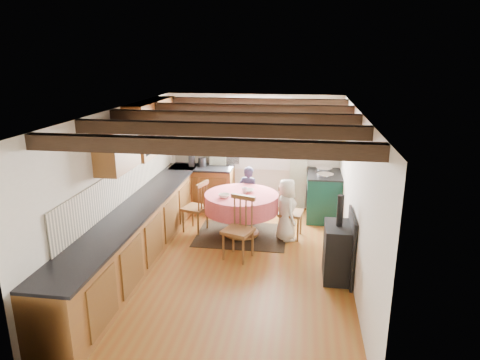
% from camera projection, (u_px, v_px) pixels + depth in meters
% --- Properties ---
extents(floor, '(3.60, 5.50, 0.00)m').
position_uv_depth(floor, '(233.00, 264.00, 6.78)').
color(floor, brown).
rests_on(floor, ground).
extents(ceiling, '(3.60, 5.50, 0.00)m').
position_uv_depth(ceiling, '(232.00, 111.00, 6.10)').
color(ceiling, white).
rests_on(ceiling, ground).
extents(wall_back, '(3.60, 0.00, 2.40)m').
position_uv_depth(wall_back, '(254.00, 152.00, 9.05)').
color(wall_back, silver).
rests_on(wall_back, ground).
extents(wall_front, '(3.60, 0.00, 2.40)m').
position_uv_depth(wall_front, '(182.00, 286.00, 3.83)').
color(wall_front, silver).
rests_on(wall_front, ground).
extents(wall_left, '(0.00, 5.50, 2.40)m').
position_uv_depth(wall_left, '(118.00, 186.00, 6.70)').
color(wall_left, silver).
rests_on(wall_left, ground).
extents(wall_right, '(0.00, 5.50, 2.40)m').
position_uv_depth(wall_right, '(355.00, 197.00, 6.19)').
color(wall_right, silver).
rests_on(wall_right, ground).
extents(beam_a, '(3.60, 0.16, 0.16)m').
position_uv_depth(beam_a, '(198.00, 146.00, 4.23)').
color(beam_a, black).
rests_on(beam_a, ceiling).
extents(beam_b, '(3.60, 0.16, 0.16)m').
position_uv_depth(beam_b, '(218.00, 129.00, 5.18)').
color(beam_b, black).
rests_on(beam_b, ceiling).
extents(beam_c, '(3.60, 0.16, 0.16)m').
position_uv_depth(beam_c, '(232.00, 118.00, 6.13)').
color(beam_c, black).
rests_on(beam_c, ceiling).
extents(beam_d, '(3.60, 0.16, 0.16)m').
position_uv_depth(beam_d, '(242.00, 109.00, 7.08)').
color(beam_d, black).
rests_on(beam_d, ceiling).
extents(beam_e, '(3.60, 0.16, 0.16)m').
position_uv_depth(beam_e, '(249.00, 103.00, 8.03)').
color(beam_e, black).
rests_on(beam_e, ceiling).
extents(splash_left, '(0.02, 4.50, 0.55)m').
position_uv_depth(splash_left, '(127.00, 181.00, 6.98)').
color(splash_left, beige).
rests_on(splash_left, wall_left).
extents(splash_back, '(1.40, 0.02, 0.55)m').
position_uv_depth(splash_back, '(207.00, 151.00, 9.17)').
color(splash_back, beige).
rests_on(splash_back, wall_back).
extents(base_cabinet_left, '(0.60, 5.30, 0.88)m').
position_uv_depth(base_cabinet_left, '(140.00, 233.00, 6.87)').
color(base_cabinet_left, brown).
rests_on(base_cabinet_left, floor).
extents(base_cabinet_back, '(1.30, 0.60, 0.88)m').
position_uv_depth(base_cabinet_back, '(202.00, 188.00, 9.13)').
color(base_cabinet_back, brown).
rests_on(base_cabinet_back, floor).
extents(worktop_left, '(0.64, 5.30, 0.04)m').
position_uv_depth(worktop_left, '(139.00, 206.00, 6.74)').
color(worktop_left, black).
rests_on(worktop_left, base_cabinet_left).
extents(worktop_back, '(1.30, 0.64, 0.04)m').
position_uv_depth(worktop_back, '(202.00, 168.00, 8.98)').
color(worktop_back, black).
rests_on(worktop_back, base_cabinet_back).
extents(wall_cabinet_glass, '(0.34, 1.80, 0.90)m').
position_uv_depth(wall_cabinet_glass, '(152.00, 126.00, 7.60)').
color(wall_cabinet_glass, brown).
rests_on(wall_cabinet_glass, wall_left).
extents(wall_cabinet_solid, '(0.34, 0.90, 0.70)m').
position_uv_depth(wall_cabinet_solid, '(117.00, 147.00, 6.19)').
color(wall_cabinet_solid, brown).
rests_on(wall_cabinet_solid, wall_left).
extents(window_frame, '(1.34, 0.03, 1.54)m').
position_uv_depth(window_frame, '(258.00, 133.00, 8.91)').
color(window_frame, white).
rests_on(window_frame, wall_back).
extents(window_pane, '(1.20, 0.01, 1.40)m').
position_uv_depth(window_pane, '(258.00, 133.00, 8.92)').
color(window_pane, white).
rests_on(window_pane, wall_back).
extents(curtain_left, '(0.35, 0.10, 2.10)m').
position_uv_depth(curtain_left, '(218.00, 156.00, 9.09)').
color(curtain_left, beige).
rests_on(curtain_left, wall_back).
extents(curtain_right, '(0.35, 0.10, 2.10)m').
position_uv_depth(curtain_right, '(299.00, 159.00, 8.85)').
color(curtain_right, beige).
rests_on(curtain_right, wall_back).
extents(curtain_rod, '(2.00, 0.03, 0.03)m').
position_uv_depth(curtain_rod, '(258.00, 105.00, 8.66)').
color(curtain_rod, black).
rests_on(curtain_rod, wall_back).
extents(wall_picture, '(0.04, 0.50, 0.60)m').
position_uv_depth(wall_picture, '(343.00, 134.00, 8.24)').
color(wall_picture, gold).
rests_on(wall_picture, wall_right).
extents(wall_plate, '(0.30, 0.02, 0.30)m').
position_uv_depth(wall_plate, '(305.00, 130.00, 8.74)').
color(wall_plate, silver).
rests_on(wall_plate, wall_back).
extents(rug, '(1.62, 1.26, 0.01)m').
position_uv_depth(rug, '(241.00, 235.00, 7.85)').
color(rug, '#2C2419').
rests_on(rug, floor).
extents(dining_table, '(1.32, 1.32, 0.79)m').
position_uv_depth(dining_table, '(241.00, 215.00, 7.74)').
color(dining_table, '#FD5C62').
rests_on(dining_table, floor).
extents(chair_near, '(0.57, 0.58, 1.02)m').
position_uv_depth(chair_near, '(238.00, 228.00, 6.85)').
color(chair_near, brown).
rests_on(chair_near, floor).
extents(chair_left, '(0.54, 0.52, 0.97)m').
position_uv_depth(chair_left, '(195.00, 206.00, 7.94)').
color(chair_left, brown).
rests_on(chair_left, floor).
extents(chair_right, '(0.50, 0.48, 0.99)m').
position_uv_depth(chair_right, '(291.00, 211.00, 7.66)').
color(chair_right, brown).
rests_on(chair_right, floor).
extents(aga_range, '(0.66, 1.02, 0.94)m').
position_uv_depth(aga_range, '(323.00, 195.00, 8.61)').
color(aga_range, '#0D3327').
rests_on(aga_range, floor).
extents(cast_iron_stove, '(0.38, 0.64, 1.28)m').
position_uv_depth(cast_iron_stove, '(338.00, 237.00, 6.20)').
color(cast_iron_stove, black).
rests_on(cast_iron_stove, floor).
extents(child_far, '(0.46, 0.35, 1.11)m').
position_uv_depth(child_far, '(248.00, 194.00, 8.41)').
color(child_far, '#313352').
rests_on(child_far, floor).
extents(child_right, '(0.52, 0.63, 1.12)m').
position_uv_depth(child_right, '(286.00, 210.00, 7.54)').
color(child_right, beige).
rests_on(child_right, floor).
extents(bowl_a, '(0.22, 0.22, 0.05)m').
position_uv_depth(bowl_a, '(248.00, 191.00, 7.74)').
color(bowl_a, silver).
rests_on(bowl_a, dining_table).
extents(bowl_b, '(0.27, 0.27, 0.06)m').
position_uv_depth(bowl_b, '(224.00, 196.00, 7.44)').
color(bowl_b, silver).
rests_on(bowl_b, dining_table).
extents(cup, '(0.13, 0.13, 0.10)m').
position_uv_depth(cup, '(245.00, 190.00, 7.67)').
color(cup, silver).
rests_on(cup, dining_table).
extents(canister_tall, '(0.13, 0.13, 0.23)m').
position_uv_depth(canister_tall, '(192.00, 161.00, 8.97)').
color(canister_tall, '#262628').
rests_on(canister_tall, worktop_back).
extents(canister_wide, '(0.17, 0.17, 0.19)m').
position_uv_depth(canister_wide, '(202.00, 162.00, 8.97)').
color(canister_wide, '#262628').
rests_on(canister_wide, worktop_back).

